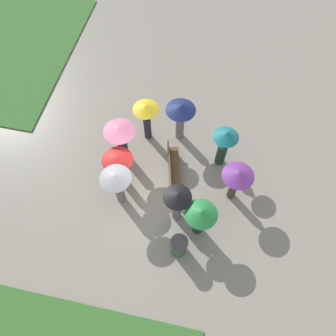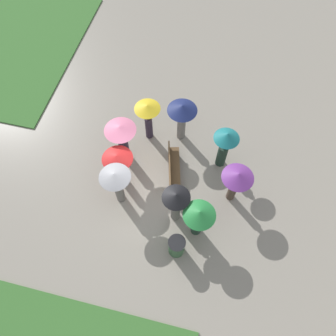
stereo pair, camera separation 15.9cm
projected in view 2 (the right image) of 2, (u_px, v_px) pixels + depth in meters
The scene contains 12 objects.
ground_plane at pixel (141, 189), 12.29m from camera, with size 90.00×90.00×0.00m, color gray.
park_bench at pixel (172, 169), 12.16m from camera, with size 2.01×0.91×0.90m.
trash_bin at pixel (177, 246), 10.77m from camera, with size 0.58×0.58×0.95m.
crowd_person_purple at pixel (237, 180), 10.91m from camera, with size 1.09×1.09×1.83m.
crowd_person_teal at pixel (225, 144), 11.67m from camera, with size 0.92×0.92×1.99m.
crowd_person_red at pixel (118, 162), 11.37m from camera, with size 1.09×1.09×1.72m.
crowd_person_navy at pixel (182, 114), 12.17m from camera, with size 1.13×1.13×1.93m.
crowd_person_green at pixel (199, 217), 10.38m from camera, with size 1.06×1.06×1.80m.
crowd_person_black at pixel (176, 202), 10.65m from camera, with size 0.93×0.93×1.88m.
crowd_person_pink at pixel (121, 136), 11.80m from camera, with size 1.15×1.15×1.94m.
crowd_person_grey at pixel (116, 181), 10.87m from camera, with size 1.06×1.06×1.94m.
crowd_person_yellow at pixel (148, 115), 12.25m from camera, with size 0.97×0.97×1.93m.
Camera 2 is at (-4.83, -2.19, 11.17)m, focal length 35.00 mm.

